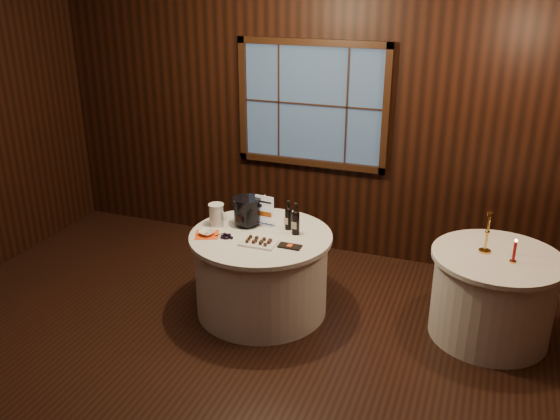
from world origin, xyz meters
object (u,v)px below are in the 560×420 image
at_px(chocolate_box, 290,246).
at_px(glass_pitcher, 217,215).
at_px(sign_stand, 265,215).
at_px(grape_bunch, 227,236).
at_px(main_table, 261,272).
at_px(port_bottle_left, 288,217).
at_px(side_table, 492,296).
at_px(ice_bucket, 247,211).
at_px(brass_candlestick, 487,238).
at_px(cracker_bowl, 207,233).
at_px(red_candle, 514,253).
at_px(port_bottle_right, 296,221).
at_px(chocolate_plate, 258,242).

bearing_deg(chocolate_box, glass_pitcher, 165.58).
bearing_deg(sign_stand, grape_bunch, -112.44).
bearing_deg(main_table, port_bottle_left, 46.65).
xyz_separation_m(side_table, sign_stand, (-2.04, -0.09, 0.48)).
bearing_deg(side_table, chocolate_box, -164.73).
distance_m(port_bottle_left, ice_bucket, 0.39).
height_order(ice_bucket, brass_candlestick, brass_candlestick).
distance_m(ice_bucket, cracker_bowl, 0.43).
height_order(main_table, chocolate_box, chocolate_box).
bearing_deg(red_candle, brass_candlestick, 152.39).
distance_m(port_bottle_left, cracker_bowl, 0.75).
distance_m(port_bottle_right, chocolate_box, 0.30).
bearing_deg(chocolate_box, main_table, 155.25).
height_order(cracker_bowl, brass_candlestick, brass_candlestick).
xyz_separation_m(chocolate_box, cracker_bowl, (-0.78, -0.02, 0.01)).
distance_m(ice_bucket, red_candle, 2.31).
bearing_deg(glass_pitcher, main_table, 7.84).
relative_size(sign_stand, chocolate_plate, 0.97).
distance_m(port_bottle_left, port_bottle_right, 0.13).
xyz_separation_m(port_bottle_right, chocolate_box, (0.04, -0.28, -0.12)).
relative_size(side_table, grape_bunch, 5.99).
bearing_deg(grape_bunch, chocolate_box, 2.33).
bearing_deg(chocolate_plate, side_table, 14.15).
xyz_separation_m(main_table, brass_candlestick, (1.89, 0.32, 0.51)).
xyz_separation_m(port_bottle_left, grape_bunch, (-0.44, -0.38, -0.10)).
distance_m(sign_stand, chocolate_box, 0.53).
xyz_separation_m(grape_bunch, cracker_bowl, (-0.19, 0.00, -0.00)).
bearing_deg(grape_bunch, red_candle, 9.34).
height_order(side_table, ice_bucket, ice_bucket).
bearing_deg(brass_candlestick, main_table, -170.25).
bearing_deg(ice_bucket, main_table, -37.91).
relative_size(side_table, sign_stand, 3.61).
relative_size(sign_stand, chocolate_box, 1.52).
relative_size(ice_bucket, brass_candlestick, 0.74).
xyz_separation_m(port_bottle_left, port_bottle_right, (0.10, -0.08, 0.01)).
bearing_deg(cracker_bowl, port_bottle_right, 22.09).
height_order(side_table, chocolate_plate, chocolate_plate).
bearing_deg(chocolate_box, red_candle, 12.15).
xyz_separation_m(chocolate_plate, cracker_bowl, (-0.50, 0.01, 0.00)).
bearing_deg(port_bottle_left, cracker_bowl, -126.77).
height_order(main_table, ice_bucket, ice_bucket).
bearing_deg(grape_bunch, side_table, 12.03).
bearing_deg(chocolate_box, port_bottle_right, 99.40).
relative_size(side_table, glass_pitcher, 5.25).
relative_size(chocolate_box, red_candle, 0.96).
relative_size(ice_bucket, cracker_bowl, 1.95).
xyz_separation_m(sign_stand, port_bottle_right, (0.33, -0.09, 0.03)).
xyz_separation_m(port_bottle_right, red_candle, (1.83, 0.09, -0.05)).
relative_size(main_table, cracker_bowl, 9.41).
height_order(port_bottle_left, brass_candlestick, brass_candlestick).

